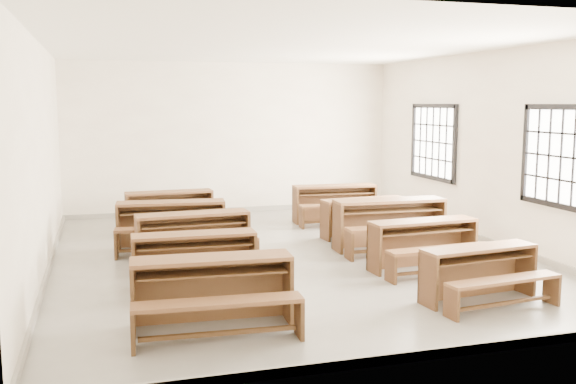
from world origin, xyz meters
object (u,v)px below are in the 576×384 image
object	(u,v)px
desk_set_2	(194,234)
desk_set_9	(335,201)
desk_set_8	(365,215)
desk_set_0	(213,287)
desk_set_4	(170,207)
desk_set_7	(391,221)
desk_set_6	(425,241)
desk_set_5	(481,270)
desk_set_3	(171,222)
desk_set_1	(195,257)

from	to	relation	value
desk_set_2	desk_set_9	distance (m)	4.02
desk_set_8	desk_set_0	bearing A→B (deg)	-136.04
desk_set_4	desk_set_8	distance (m)	3.62
desk_set_9	desk_set_7	bearing A→B (deg)	-86.21
desk_set_7	desk_set_8	world-z (taller)	desk_set_7
desk_set_6	desk_set_8	size ratio (longest dim) A/B	1.02
desk_set_0	desk_set_2	xyz separation A→B (m)	(0.21, 2.82, -0.00)
desk_set_2	desk_set_6	xyz separation A→B (m)	(3.07, -1.31, -0.02)
desk_set_2	desk_set_8	bearing A→B (deg)	13.94
desk_set_9	desk_set_6	bearing A→B (deg)	-87.72
desk_set_5	desk_set_9	bearing A→B (deg)	82.35
desk_set_9	desk_set_0	bearing A→B (deg)	-118.77
desk_set_8	desk_set_9	bearing A→B (deg)	84.86
desk_set_6	desk_set_9	xyz separation A→B (m)	(0.08, 3.80, 0.02)
desk_set_2	desk_set_4	xyz separation A→B (m)	(-0.06, 2.65, -0.02)
desk_set_0	desk_set_5	distance (m)	3.21
desk_set_4	desk_set_8	bearing A→B (deg)	-30.57
desk_set_4	desk_set_6	distance (m)	5.05
desk_set_4	desk_set_9	xyz separation A→B (m)	(3.22, -0.16, 0.01)
desk_set_2	desk_set_6	bearing A→B (deg)	-26.36
desk_set_2	desk_set_0	bearing A→B (deg)	-97.41
desk_set_2	desk_set_3	xyz separation A→B (m)	(-0.22, 1.01, 0.02)
desk_set_3	desk_set_9	distance (m)	3.68
desk_set_0	desk_set_4	bearing A→B (deg)	91.85
desk_set_1	desk_set_3	xyz separation A→B (m)	(-0.05, 2.31, 0.04)
desk_set_5	desk_set_9	world-z (taller)	desk_set_9
desk_set_3	desk_set_9	xyz separation A→B (m)	(3.37, 1.47, -0.02)
desk_set_1	desk_set_7	world-z (taller)	desk_set_7
desk_set_3	desk_set_2	bearing A→B (deg)	-72.23
desk_set_9	desk_set_1	bearing A→B (deg)	-127.75
desk_set_5	desk_set_7	distance (m)	2.81
desk_set_8	desk_set_9	distance (m)	1.52
desk_set_4	desk_set_7	xyz separation A→B (m)	(3.23, -2.66, 0.06)
desk_set_1	desk_set_9	world-z (taller)	desk_set_9
desk_set_0	desk_set_2	distance (m)	2.83
desk_set_4	desk_set_7	world-z (taller)	desk_set_7
desk_set_1	desk_set_7	bearing A→B (deg)	22.76
desk_set_4	desk_set_9	size ratio (longest dim) A/B	0.97
desk_set_9	desk_set_3	bearing A→B (deg)	-152.85
desk_set_2	desk_set_7	size ratio (longest dim) A/B	0.92
desk_set_8	desk_set_9	size ratio (longest dim) A/B	0.94
desk_set_2	desk_set_3	distance (m)	1.04
desk_set_1	desk_set_4	distance (m)	3.95
desk_set_2	desk_set_6	size ratio (longest dim) A/B	1.05
desk_set_5	desk_set_3	bearing A→B (deg)	124.04
desk_set_0	desk_set_7	bearing A→B (deg)	43.20
desk_set_6	desk_set_7	size ratio (longest dim) A/B	0.88
desk_set_0	desk_set_1	size ratio (longest dim) A/B	1.08
desk_set_2	desk_set_5	world-z (taller)	desk_set_2
desk_set_0	desk_set_7	world-z (taller)	desk_set_7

